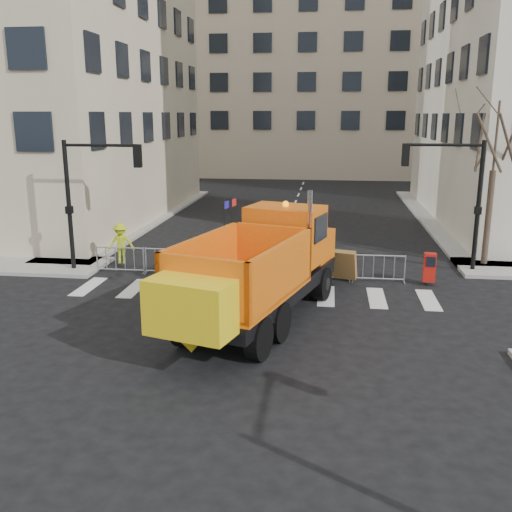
# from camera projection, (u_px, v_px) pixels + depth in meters

# --- Properties ---
(ground) EXTENTS (120.00, 120.00, 0.00)m
(ground) POSITION_uv_depth(u_px,v_px,m) (232.00, 354.00, 15.63)
(ground) COLOR black
(ground) RESTS_ON ground
(sidewalk_back) EXTENTS (64.00, 5.00, 0.15)m
(sidewalk_back) POSITION_uv_depth(u_px,v_px,m) (267.00, 270.00, 23.79)
(sidewalk_back) COLOR gray
(sidewalk_back) RESTS_ON ground
(building_far) EXTENTS (30.00, 18.00, 24.00)m
(building_far) POSITION_uv_depth(u_px,v_px,m) (311.00, 62.00, 62.76)
(building_far) COLOR #C2AE94
(building_far) RESTS_ON ground
(traffic_light_left) EXTENTS (0.18, 0.18, 5.40)m
(traffic_light_left) POSITION_uv_depth(u_px,v_px,m) (69.00, 207.00, 23.19)
(traffic_light_left) COLOR black
(traffic_light_left) RESTS_ON ground
(traffic_light_right) EXTENTS (0.18, 0.18, 5.40)m
(traffic_light_right) POSITION_uv_depth(u_px,v_px,m) (478.00, 208.00, 23.06)
(traffic_light_right) COLOR black
(traffic_light_right) RESTS_ON ground
(crowd_barriers) EXTENTS (12.60, 0.60, 1.10)m
(crowd_barriers) POSITION_uv_depth(u_px,v_px,m) (246.00, 264.00, 22.90)
(crowd_barriers) COLOR #9EA0A5
(crowd_barriers) RESTS_ON ground
(street_tree) EXTENTS (3.00, 3.00, 7.50)m
(street_tree) POSITION_uv_depth(u_px,v_px,m) (492.00, 180.00, 23.68)
(street_tree) COLOR #382B21
(street_tree) RESTS_ON ground
(plow_truck) EXTENTS (5.64, 10.85, 4.07)m
(plow_truck) POSITION_uv_depth(u_px,v_px,m) (258.00, 267.00, 17.53)
(plow_truck) COLOR black
(plow_truck) RESTS_ON ground
(cop_a) EXTENTS (0.88, 0.84, 2.04)m
(cop_a) POSITION_uv_depth(u_px,v_px,m) (322.00, 260.00, 21.62)
(cop_a) COLOR black
(cop_a) RESTS_ON ground
(cop_b) EXTENTS (1.11, 1.05, 1.82)m
(cop_b) POSITION_uv_depth(u_px,v_px,m) (290.00, 260.00, 22.01)
(cop_b) COLOR black
(cop_b) RESTS_ON ground
(cop_c) EXTENTS (1.08, 1.08, 1.84)m
(cop_c) POSITION_uv_depth(u_px,v_px,m) (312.00, 261.00, 21.90)
(cop_c) COLOR black
(cop_c) RESTS_ON ground
(worker) EXTENTS (1.25, 0.90, 1.74)m
(worker) POSITION_uv_depth(u_px,v_px,m) (121.00, 243.00, 24.35)
(worker) COLOR #B1C617
(worker) RESTS_ON sidewalk_back
(newspaper_box) EXTENTS (0.49, 0.44, 1.10)m
(newspaper_box) POSITION_uv_depth(u_px,v_px,m) (429.00, 267.00, 21.77)
(newspaper_box) COLOR #B3140D
(newspaper_box) RESTS_ON sidewalk_back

